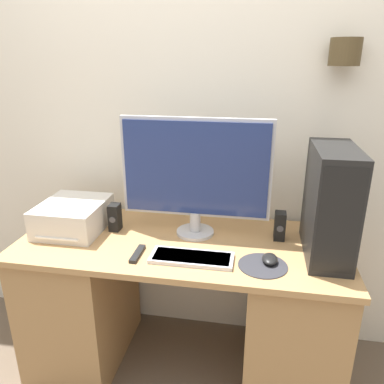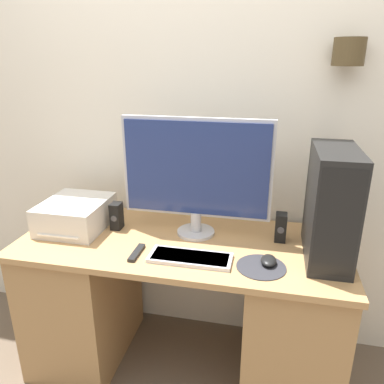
% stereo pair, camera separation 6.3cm
% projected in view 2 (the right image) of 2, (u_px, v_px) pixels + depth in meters
% --- Properties ---
extents(wall_back, '(6.40, 0.19, 2.70)m').
position_uv_depth(wall_back, '(198.00, 111.00, 2.02)').
color(wall_back, silver).
rests_on(wall_back, ground_plane).
extents(desk, '(1.60, 0.68, 0.77)m').
position_uv_depth(desk, '(182.00, 303.00, 1.98)').
color(desk, tan).
rests_on(desk, ground_plane).
extents(monitor, '(0.74, 0.19, 0.59)m').
position_uv_depth(monitor, '(196.00, 172.00, 1.81)').
color(monitor, '#B7B7BC').
rests_on(monitor, desk).
extents(keyboard, '(0.37, 0.14, 0.02)m').
position_uv_depth(keyboard, '(190.00, 258.00, 1.67)').
color(keyboard, silver).
rests_on(keyboard, desk).
extents(mousepad, '(0.21, 0.21, 0.00)m').
position_uv_depth(mousepad, '(261.00, 267.00, 1.61)').
color(mousepad, '#2D2D33').
rests_on(mousepad, desk).
extents(mouse, '(0.07, 0.10, 0.03)m').
position_uv_depth(mouse, '(269.00, 260.00, 1.63)').
color(mouse, black).
rests_on(mouse, mousepad).
extents(computer_tower, '(0.18, 0.42, 0.50)m').
position_uv_depth(computer_tower, '(331.00, 205.00, 1.62)').
color(computer_tower, black).
rests_on(computer_tower, desk).
extents(printer, '(0.32, 0.37, 0.15)m').
position_uv_depth(printer, '(76.00, 215.00, 1.97)').
color(printer, beige).
rests_on(printer, desk).
extents(speaker_left, '(0.05, 0.07, 0.14)m').
position_uv_depth(speaker_left, '(116.00, 216.00, 1.96)').
color(speaker_left, black).
rests_on(speaker_left, desk).
extents(speaker_right, '(0.05, 0.07, 0.14)m').
position_uv_depth(speaker_right, '(281.00, 227.00, 1.83)').
color(speaker_right, black).
rests_on(speaker_right, desk).
extents(remote_control, '(0.03, 0.15, 0.02)m').
position_uv_depth(remote_control, '(137.00, 253.00, 1.72)').
color(remote_control, black).
rests_on(remote_control, desk).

